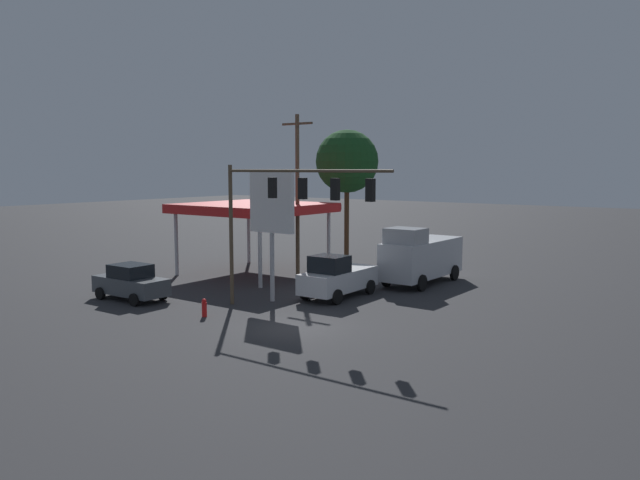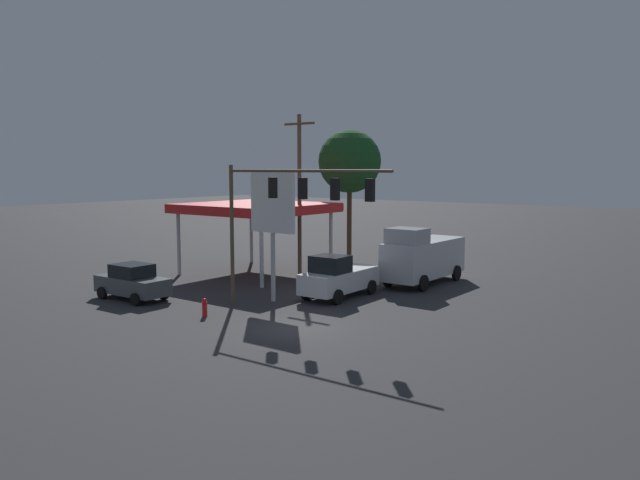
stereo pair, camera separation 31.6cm
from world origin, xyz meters
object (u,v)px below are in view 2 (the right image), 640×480
at_px(sedan_waiting, 132,282).
at_px(pickup_parked, 338,277).
at_px(traffic_signal_assembly, 289,200).
at_px(utility_pole, 299,192).
at_px(price_sign, 273,207).
at_px(delivery_truck, 422,257).
at_px(fire_hydrant, 205,307).
at_px(street_tree, 350,162).

relative_size(sedan_waiting, pickup_parked, 0.85).
distance_m(traffic_signal_assembly, utility_pole, 10.95).
relative_size(price_sign, pickup_parked, 1.33).
bearing_deg(sedan_waiting, pickup_parked, -141.44).
relative_size(pickup_parked, delivery_truck, 0.77).
distance_m(utility_pole, pickup_parked, 8.61).
bearing_deg(utility_pole, price_sign, 118.65).
xyz_separation_m(utility_pole, fire_hydrant, (-3.53, 11.66, -5.10)).
height_order(traffic_signal_assembly, price_sign, traffic_signal_assembly).
distance_m(utility_pole, price_sign, 8.05).
height_order(price_sign, fire_hydrant, price_sign).
xyz_separation_m(pickup_parked, delivery_truck, (-1.81, -6.36, 0.58)).
bearing_deg(traffic_signal_assembly, pickup_parked, -84.98).
height_order(sedan_waiting, pickup_parked, pickup_parked).
xyz_separation_m(price_sign, pickup_parked, (-2.21, -2.84, -3.93)).
bearing_deg(delivery_truck, fire_hydrant, -17.05).
xyz_separation_m(traffic_signal_assembly, price_sign, (2.62, -1.78, -0.50)).
relative_size(traffic_signal_assembly, street_tree, 0.97).
bearing_deg(utility_pole, delivery_truck, -164.70).
bearing_deg(pickup_parked, fire_hydrant, -19.92).
bearing_deg(fire_hydrant, pickup_parked, -108.81).
relative_size(sedan_waiting, fire_hydrant, 5.03).
height_order(traffic_signal_assembly, sedan_waiting, traffic_signal_assembly).
bearing_deg(street_tree, fire_hydrant, 102.88).
bearing_deg(price_sign, sedan_waiting, 33.54).
distance_m(traffic_signal_assembly, price_sign, 3.21).
bearing_deg(delivery_truck, traffic_signal_assembly, -6.86).
bearing_deg(delivery_truck, price_sign, -23.19).
xyz_separation_m(sedan_waiting, street_tree, (-1.84, -18.09, 6.58)).
height_order(delivery_truck, street_tree, street_tree).
relative_size(utility_pole, pickup_parked, 2.01).
bearing_deg(pickup_parked, street_tree, -149.58).
bearing_deg(fire_hydrant, street_tree, -77.12).
bearing_deg(utility_pole, fire_hydrant, 106.83).
bearing_deg(sedan_waiting, price_sign, -147.33).
distance_m(price_sign, fire_hydrant, 6.52).
bearing_deg(delivery_truck, street_tree, -118.11).
bearing_deg(traffic_signal_assembly, sedan_waiting, 15.24).
relative_size(sedan_waiting, delivery_truck, 0.65).
bearing_deg(price_sign, utility_pole, -61.35).
distance_m(sedan_waiting, street_tree, 19.34).
bearing_deg(utility_pole, pickup_parked, 145.25).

